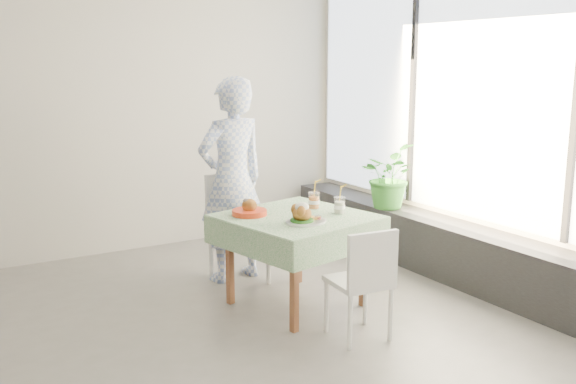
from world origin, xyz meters
TOP-DOWN VIEW (x-y plane):
  - floor at (0.00, 0.00)m, footprint 6.00×6.00m
  - wall_back at (0.00, 2.50)m, footprint 6.00×0.02m
  - wall_front at (0.00, -2.50)m, footprint 6.00×0.02m
  - wall_right at (3.00, 0.00)m, footprint 0.02×5.00m
  - window_pane at (2.97, 0.00)m, footprint 0.01×4.80m
  - window_ledge at (2.80, 0.00)m, footprint 0.40×4.80m
  - cafe_table at (1.23, 0.27)m, footprint 1.23×1.23m
  - chair_far at (1.09, 1.03)m, footprint 0.46×0.46m
  - chair_near at (1.29, -0.49)m, footprint 0.42×0.42m
  - diner at (1.08, 1.12)m, footprint 0.71×0.51m
  - main_dish at (1.15, 0.03)m, footprint 0.32×0.32m
  - juice_cup_orange at (1.49, 0.41)m, footprint 0.10×0.10m
  - juice_cup_lemonade at (1.57, 0.16)m, footprint 0.09×0.09m
  - second_dish at (0.92, 0.48)m, footprint 0.28×0.28m
  - potted_plant at (2.71, 0.96)m, footprint 0.76×0.77m

SIDE VIEW (x-z plane):
  - floor at x=0.00m, z-range 0.00..0.00m
  - window_ledge at x=2.80m, z-range 0.00..0.50m
  - chair_near at x=1.29m, z-range -0.16..0.66m
  - chair_far at x=1.09m, z-range -0.18..0.77m
  - cafe_table at x=1.23m, z-range 0.09..0.83m
  - second_dish at x=0.92m, z-range 0.71..0.85m
  - main_dish at x=1.15m, z-range 0.71..0.88m
  - juice_cup_lemonade at x=1.57m, z-range 0.67..0.94m
  - juice_cup_orange at x=1.49m, z-range 0.67..0.94m
  - potted_plant at x=2.71m, z-range 0.50..1.15m
  - diner at x=1.08m, z-range 0.00..1.81m
  - wall_back at x=0.00m, z-range 0.00..2.80m
  - wall_front at x=0.00m, z-range 0.00..2.80m
  - wall_right at x=3.00m, z-range 0.00..2.80m
  - window_pane at x=2.97m, z-range 0.56..2.74m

